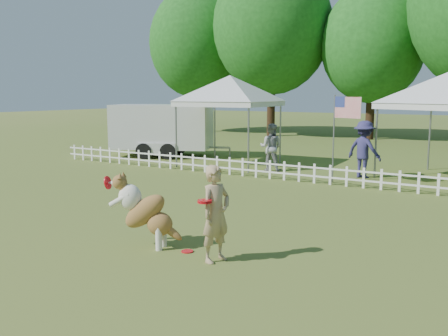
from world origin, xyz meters
name	(u,v)px	position (x,y,z in m)	size (l,w,h in m)	color
ground	(183,243)	(0.00, 0.00, 0.00)	(120.00, 120.00, 0.00)	#3D591C
picket_fence	(322,174)	(0.00, 7.00, 0.30)	(22.00, 0.08, 0.60)	white
handler	(216,214)	(1.06, -0.51, 0.79)	(0.58, 0.38, 1.58)	tan
dog	(146,211)	(-0.39, -0.55, 0.65)	(1.26, 0.42, 1.30)	brown
frisbee_on_turf	(187,251)	(0.38, -0.39, 0.01)	(0.21, 0.21, 0.02)	red
canopy_tent_left	(230,121)	(-4.51, 9.08, 1.65)	(3.19, 3.19, 3.30)	silver
canopy_tent_right	(445,128)	(2.93, 9.82, 1.64)	(3.18, 3.18, 3.28)	silver
cargo_trailer	(162,130)	(-8.34, 9.76, 1.14)	(5.16, 2.27, 2.27)	silver
flag_pole	(334,139)	(0.15, 7.46, 1.33)	(1.02, 0.11, 2.66)	gray
spectator_a	(271,147)	(-2.50, 8.56, 0.83)	(0.81, 0.63, 1.66)	#99999E
spectator_b	(364,149)	(0.70, 8.82, 0.92)	(1.19, 0.68, 1.84)	navy
tree_far_left	(197,53)	(-15.00, 22.00, 5.50)	(6.60, 6.60, 11.00)	#1A5518
tree_left	(272,40)	(-9.00, 21.50, 6.00)	(7.40, 7.40, 12.00)	#1A5518
tree_center_left	(373,55)	(-3.00, 22.50, 4.90)	(6.00, 6.00, 9.80)	#1A5518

